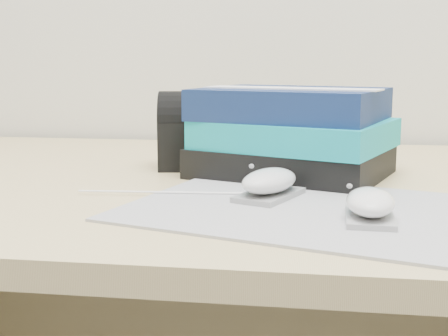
# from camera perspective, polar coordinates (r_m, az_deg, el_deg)

# --- Properties ---
(desk) EXTENTS (1.60, 0.80, 0.73)m
(desk) POSITION_cam_1_polar(r_m,az_deg,el_deg) (1.03, 5.24, -13.20)
(desk) COLOR tan
(desk) RESTS_ON ground
(mousepad) EXTENTS (0.46, 0.40, 0.00)m
(mousepad) POSITION_cam_1_polar(r_m,az_deg,el_deg) (0.72, 7.13, -3.68)
(mousepad) COLOR gray
(mousepad) RESTS_ON desk
(mouse_rear) EXTENTS (0.09, 0.11, 0.04)m
(mouse_rear) POSITION_cam_1_polar(r_m,az_deg,el_deg) (0.76, 4.16, -1.40)
(mouse_rear) COLOR gray
(mouse_rear) RESTS_ON mousepad
(mouse_front) EXTENTS (0.05, 0.09, 0.04)m
(mouse_front) POSITION_cam_1_polar(r_m,az_deg,el_deg) (0.68, 13.21, -3.26)
(mouse_front) COLOR #9B9B9D
(mouse_front) RESTS_ON mousepad
(usb_cable) EXTENTS (0.21, 0.02, 0.00)m
(usb_cable) POSITION_cam_1_polar(r_m,az_deg,el_deg) (0.79, -5.86, -2.22)
(usb_cable) COLOR white
(usb_cable) RESTS_ON mousepad
(book_stack) EXTENTS (0.32, 0.29, 0.13)m
(book_stack) POSITION_cam_1_polar(r_m,az_deg,el_deg) (0.93, 6.30, 3.22)
(book_stack) COLOR black
(book_stack) RESTS_ON desk
(pouch) EXTENTS (0.14, 0.11, 0.12)m
(pouch) POSITION_cam_1_polar(r_m,az_deg,el_deg) (0.99, -2.14, 3.40)
(pouch) COLOR black
(pouch) RESTS_ON desk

